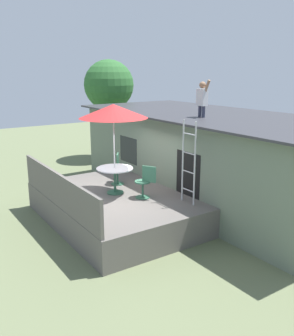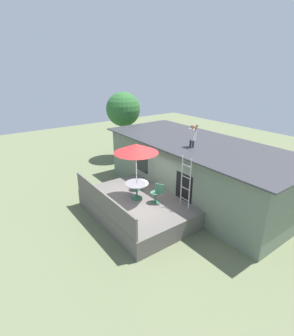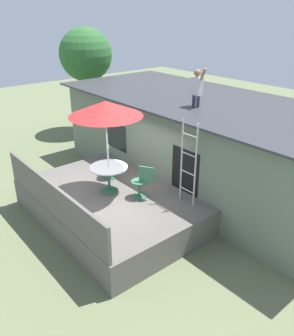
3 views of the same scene
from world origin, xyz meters
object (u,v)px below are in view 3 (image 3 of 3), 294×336
person_figure (197,85)px  patio_umbrella (106,109)px  patio_chair_right (142,182)px  step_ladder (188,164)px  backyard_tree (86,55)px  patio_chair_left (109,163)px  patio_table (109,172)px

person_figure → patio_umbrella: bearing=-102.0°
patio_chair_right → step_ladder: bearing=-170.5°
backyard_tree → patio_chair_left: bearing=-26.5°
patio_chair_right → person_figure: bearing=-112.0°
step_ladder → backyard_tree: size_ratio=0.47×
patio_umbrella → patio_chair_left: bearing=145.9°
patio_table → step_ladder: step_ladder is taller
patio_table → patio_umbrella: 1.76m
patio_chair_left → backyard_tree: backyard_tree is taller
patio_umbrella → patio_chair_right: size_ratio=2.76×
patio_table → step_ladder: size_ratio=0.47×
person_figure → patio_chair_left: (-1.35, -2.18, -2.21)m
person_figure → patio_chair_left: size_ratio=1.21×
patio_chair_left → backyard_tree: bearing=-172.4°
person_figure → step_ladder: bearing=-51.0°
person_figure → backyard_tree: backyard_tree is taller
patio_table → person_figure: person_figure is taller
patio_umbrella → patio_chair_right: patio_umbrella is taller
patio_table → backyard_tree: backyard_tree is taller
step_ladder → patio_chair_left: bearing=-165.0°
patio_umbrella → backyard_tree: backyard_tree is taller
patio_table → step_ladder: bearing=34.2°
patio_table → patio_umbrella: bearing=-90.0°
patio_chair_right → backyard_tree: 8.74m
patio_umbrella → patio_chair_right: (0.85, 0.47, -1.89)m
patio_umbrella → patio_table: bearing=90.0°
patio_chair_right → patio_chair_left: bearing=-31.0°
patio_table → patio_chair_right: 0.98m
patio_chair_left → backyard_tree: size_ratio=0.19×
patio_chair_left → patio_chair_right: (1.62, -0.06, 0.00)m
person_figure → backyard_tree: size_ratio=0.23×
patio_umbrella → backyard_tree: 7.88m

